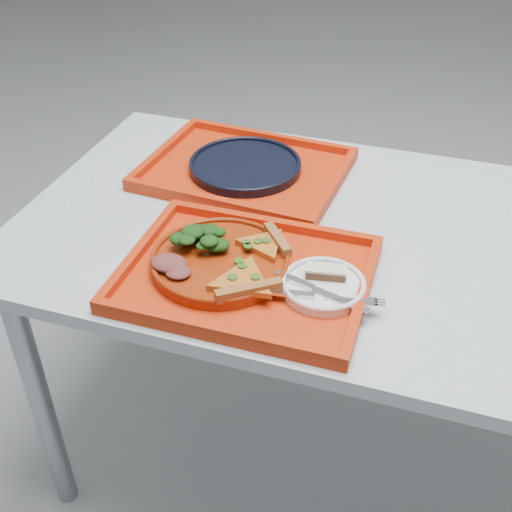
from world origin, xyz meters
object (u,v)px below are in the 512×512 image
Objects in this scene: tray_far at (245,172)px; navy_plate at (245,167)px; dessert_bar at (326,272)px; tray_main at (246,277)px; dinner_plate at (220,262)px.

navy_plate is at bearing 0.00° from tray_far.
dessert_bar is at bearing -52.00° from navy_plate.
tray_far is at bearing 108.92° from tray_main.
tray_far is 0.45m from dessert_bar.
dinner_plate is (0.08, -0.36, 0.02)m from tray_far.
tray_far is 5.92× the size of dessert_bar.
tray_far is at bearing 117.81° from dessert_bar.
dessert_bar reaches higher than dinner_plate.
dinner_plate is 3.42× the size of dessert_bar.
tray_main is 5.92× the size of dessert_bar.
navy_plate reaches higher than tray_far.
navy_plate reaches higher than tray_main.
tray_main is at bearing -70.75° from navy_plate.
tray_main and tray_far have the same top height.
tray_main is at bearing 178.93° from dessert_bar.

